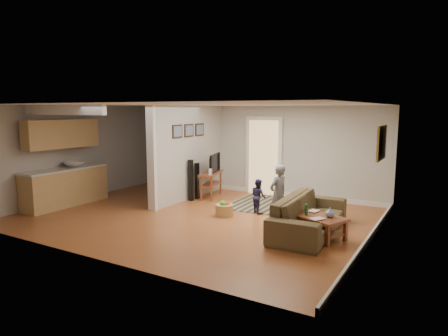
{
  "coord_description": "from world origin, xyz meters",
  "views": [
    {
      "loc": [
        4.98,
        -7.28,
        2.4
      ],
      "look_at": [
        0.53,
        0.33,
        1.1
      ],
      "focal_mm": 32.0,
      "sensor_mm": 36.0,
      "label": 1
    }
  ],
  "objects_px": {
    "sofa": "(309,233)",
    "speaker_right": "(197,181)",
    "coffee_table": "(317,220)",
    "toy_basket": "(224,210)",
    "speaker_left": "(191,180)",
    "tv_console": "(212,175)",
    "child": "(278,224)",
    "toddler": "(258,213)"
  },
  "relations": [
    {
      "from": "speaker_right",
      "to": "toddler",
      "type": "xyz_separation_m",
      "value": [
        2.08,
        -0.52,
        -0.49
      ]
    },
    {
      "from": "toy_basket",
      "to": "child",
      "type": "relative_size",
      "value": 0.32
    },
    {
      "from": "sofa",
      "to": "child",
      "type": "xyz_separation_m",
      "value": [
        -0.77,
        0.26,
        0.0
      ]
    },
    {
      "from": "coffee_table",
      "to": "speaker_left",
      "type": "relative_size",
      "value": 1.13
    },
    {
      "from": "sofa",
      "to": "toddler",
      "type": "height_order",
      "value": "toddler"
    },
    {
      "from": "tv_console",
      "to": "child",
      "type": "bearing_deg",
      "value": -46.01
    },
    {
      "from": "tv_console",
      "to": "toddler",
      "type": "bearing_deg",
      "value": -41.19
    },
    {
      "from": "speaker_left",
      "to": "child",
      "type": "relative_size",
      "value": 0.86
    },
    {
      "from": "speaker_right",
      "to": "toy_basket",
      "type": "xyz_separation_m",
      "value": [
        1.54,
        -1.18,
        -0.34
      ]
    },
    {
      "from": "coffee_table",
      "to": "toddler",
      "type": "bearing_deg",
      "value": 148.14
    },
    {
      "from": "toy_basket",
      "to": "child",
      "type": "xyz_separation_m",
      "value": [
        1.29,
        0.03,
        -0.15
      ]
    },
    {
      "from": "coffee_table",
      "to": "toy_basket",
      "type": "xyz_separation_m",
      "value": [
        -2.27,
        0.43,
        -0.18
      ]
    },
    {
      "from": "toy_basket",
      "to": "toddler",
      "type": "distance_m",
      "value": 0.86
    },
    {
      "from": "speaker_left",
      "to": "speaker_right",
      "type": "relative_size",
      "value": 1.12
    },
    {
      "from": "sofa",
      "to": "toy_basket",
      "type": "xyz_separation_m",
      "value": [
        -2.06,
        0.23,
        0.15
      ]
    },
    {
      "from": "sofa",
      "to": "toy_basket",
      "type": "distance_m",
      "value": 2.08
    },
    {
      "from": "sofa",
      "to": "tv_console",
      "type": "xyz_separation_m",
      "value": [
        -3.34,
        1.73,
        0.64
      ]
    },
    {
      "from": "tv_console",
      "to": "toy_basket",
      "type": "xyz_separation_m",
      "value": [
        1.28,
        -1.5,
        -0.48
      ]
    },
    {
      "from": "sofa",
      "to": "coffee_table",
      "type": "xyz_separation_m",
      "value": [
        0.22,
        -0.2,
        0.33
      ]
    },
    {
      "from": "sofa",
      "to": "tv_console",
      "type": "distance_m",
      "value": 3.81
    },
    {
      "from": "speaker_left",
      "to": "toddler",
      "type": "distance_m",
      "value": 2.16
    },
    {
      "from": "sofa",
      "to": "speaker_right",
      "type": "xyz_separation_m",
      "value": [
        -3.6,
        1.4,
        0.49
      ]
    },
    {
      "from": "tv_console",
      "to": "toddler",
      "type": "distance_m",
      "value": 2.1
    },
    {
      "from": "tv_console",
      "to": "speaker_left",
      "type": "xyz_separation_m",
      "value": [
        -0.26,
        -0.61,
        -0.09
      ]
    },
    {
      "from": "tv_console",
      "to": "speaker_left",
      "type": "distance_m",
      "value": 0.67
    },
    {
      "from": "coffee_table",
      "to": "speaker_left",
      "type": "bearing_deg",
      "value": 161.02
    },
    {
      "from": "coffee_table",
      "to": "toy_basket",
      "type": "distance_m",
      "value": 2.32
    },
    {
      "from": "coffee_table",
      "to": "toddler",
      "type": "distance_m",
      "value": 2.07
    },
    {
      "from": "toy_basket",
      "to": "toddler",
      "type": "relative_size",
      "value": 0.51
    },
    {
      "from": "tv_console",
      "to": "toddler",
      "type": "height_order",
      "value": "tv_console"
    },
    {
      "from": "sofa",
      "to": "toy_basket",
      "type": "height_order",
      "value": "toy_basket"
    },
    {
      "from": "toddler",
      "to": "sofa",
      "type": "bearing_deg",
      "value": -171.67
    },
    {
      "from": "speaker_left",
      "to": "toy_basket",
      "type": "relative_size",
      "value": 2.68
    },
    {
      "from": "toy_basket",
      "to": "child",
      "type": "distance_m",
      "value": 1.3
    },
    {
      "from": "sofa",
      "to": "coffee_table",
      "type": "relative_size",
      "value": 1.99
    },
    {
      "from": "tv_console",
      "to": "coffee_table",
      "type": "bearing_deg",
      "value": -44.69
    },
    {
      "from": "coffee_table",
      "to": "sofa",
      "type": "bearing_deg",
      "value": 137.44
    },
    {
      "from": "sofa",
      "to": "speaker_left",
      "type": "bearing_deg",
      "value": 69.97
    },
    {
      "from": "coffee_table",
      "to": "speaker_left",
      "type": "distance_m",
      "value": 4.04
    },
    {
      "from": "child",
      "to": "coffee_table",
      "type": "bearing_deg",
      "value": 84.35
    },
    {
      "from": "speaker_right",
      "to": "toddler",
      "type": "bearing_deg",
      "value": -12.72
    },
    {
      "from": "sofa",
      "to": "speaker_left",
      "type": "xyz_separation_m",
      "value": [
        -3.6,
        1.11,
        0.55
      ]
    }
  ]
}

